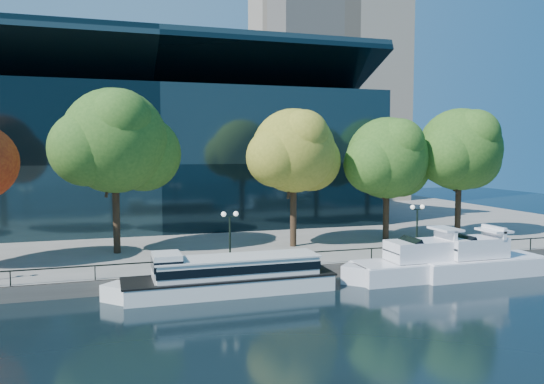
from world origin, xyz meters
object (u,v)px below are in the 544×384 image
object	(u,v)px
tree_2	(117,143)
tree_4	(389,160)
cruiser_near	(423,263)
tree_5	(461,151)
tour_boat	(225,275)
tree_3	(295,153)
lamp_1	(230,226)
lamp_2	(417,218)
cruiser_far	(474,260)

from	to	relation	value
tree_2	tree_4	xyz separation A→B (m)	(24.23, -0.89, -1.48)
cruiser_near	tree_5	size ratio (longest dim) A/B	1.02
tour_boat	cruiser_near	world-z (taller)	cruiser_near
tree_5	tree_2	bearing A→B (deg)	177.19
tree_5	tree_3	bearing A→B (deg)	179.54
tour_boat	lamp_1	bearing A→B (deg)	71.21
tree_4	lamp_2	size ratio (longest dim) A/B	2.84
tree_5	lamp_1	world-z (taller)	tree_5
cruiser_far	lamp_1	world-z (taller)	lamp_1
cruiser_near	lamp_2	size ratio (longest dim) A/B	3.15
cruiser_far	tree_3	distance (m)	16.84
cruiser_near	cruiser_far	xyz separation A→B (m)	(4.11, -0.48, 0.04)
cruiser_near	tree_2	size ratio (longest dim) A/B	0.95
tree_2	lamp_1	bearing A→B (deg)	-45.60
lamp_1	lamp_2	size ratio (longest dim) A/B	1.00
tree_3	tree_5	xyz separation A→B (m)	(16.88, -0.14, 0.09)
tree_2	lamp_2	xyz separation A→B (m)	(23.01, -7.69, -6.00)
tour_boat	lamp_1	size ratio (longest dim) A/B	3.78
tour_boat	tree_3	world-z (taller)	tree_3
tree_4	lamp_1	size ratio (longest dim) A/B	2.84
tree_4	lamp_2	distance (m)	8.26
tree_3	tree_4	distance (m)	9.48
tree_3	tree_4	bearing A→B (deg)	3.19
tree_3	lamp_2	distance (m)	11.58
tree_3	lamp_1	distance (m)	10.92
tree_2	lamp_1	world-z (taller)	tree_2
cruiser_near	lamp_1	xyz separation A→B (m)	(-13.62, 3.73, 2.84)
tour_boat	lamp_2	bearing A→B (deg)	11.07
tour_boat	tree_2	world-z (taller)	tree_2
cruiser_near	tree_3	distance (m)	14.33
cruiser_far	tree_3	size ratio (longest dim) A/B	0.95
tree_3	tree_5	distance (m)	16.88
tour_boat	tree_3	distance (m)	14.97
tree_3	lamp_1	size ratio (longest dim) A/B	2.98
lamp_1	tree_4	bearing A→B (deg)	22.14
lamp_1	cruiser_near	bearing A→B (deg)	-15.33
tree_3	tree_5	size ratio (longest dim) A/B	0.97
tree_5	lamp_2	world-z (taller)	tree_5
tree_2	tree_3	distance (m)	14.89
lamp_1	lamp_2	distance (m)	15.48
tree_4	lamp_2	bearing A→B (deg)	-100.22
cruiser_far	tree_3	bearing A→B (deg)	134.93
cruiser_near	tree_4	world-z (taller)	tree_4
tree_4	lamp_2	world-z (taller)	tree_4
tour_boat	lamp_1	distance (m)	4.40
tour_boat	cruiser_near	xyz separation A→B (m)	(14.72, -0.49, -0.09)
tree_3	lamp_2	size ratio (longest dim) A/B	2.98
tree_2	tree_3	bearing A→B (deg)	-5.48
tour_boat	tree_2	xyz separation A→B (m)	(-6.43, 10.94, 8.75)
tree_2	tree_5	size ratio (longest dim) A/B	1.08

